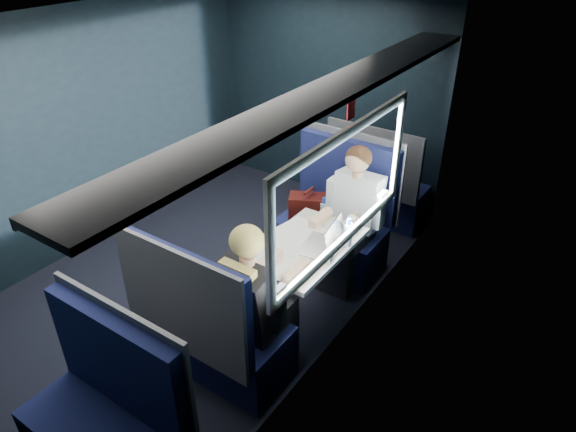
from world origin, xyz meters
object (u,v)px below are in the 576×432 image
Objects in this scene: seat_bay_far at (213,331)px; laptop at (327,242)px; table at (302,252)px; seat_row_front at (377,187)px; bottle_small at (348,234)px; woman at (254,297)px; cup at (351,222)px; man at (352,211)px; seat_bay_near at (334,223)px; seat_row_back at (108,424)px.

seat_bay_far reaches higher than laptop.
laptop is (0.20, 0.04, 0.15)m from table.
seat_row_front is 1.74m from bottle_small.
woman reaches higher than seat_bay_far.
man is at bearing 116.57° from cup.
bottle_small is at bearing -54.32° from seat_bay_near.
seat_row_front is at bearing 106.58° from bottle_small.
seat_row_front is (0.01, 0.93, -0.01)m from seat_bay_near.
seat_bay_near reaches higher than bottle_small.
man is 5.52× the size of bottle_small.
laptop reaches higher than bottle_small.
table is 0.86× the size of seat_row_front.
woman reaches higher than seat_bay_near.
woman is at bearing -80.57° from seat_bay_near.
bottle_small is (0.23, -0.52, 0.13)m from man.
woman is 1.15m from cup.
seat_row_front is at bearing 89.29° from seat_bay_near.
seat_bay_far is 1.07m from laptop.
woman is at bearing -84.30° from seat_row_front.
seat_row_front is at bearing 102.32° from laptop.
woman is at bearing -84.55° from table.
laptop is (0.38, 1.83, 0.40)m from seat_row_back.
table is 0.76× the size of man.
seat_bay_near is 0.69m from cup.
bottle_small is at bearing 56.88° from laptop.
woman reaches higher than seat_row_front.
laptop reaches higher than table.
laptop is at bearing -77.68° from seat_row_front.
seat_row_front is at bearing 102.83° from man.
seat_bay_near is 1.63m from woman.
laptop is at bearing 67.15° from seat_bay_far.
seat_bay_far is 3.24× the size of laptop.
seat_bay_far is (0.01, -1.74, -0.01)m from seat_bay_near.
seat_bay_near is 5.27× the size of bottle_small.
seat_row_back is 0.88× the size of woman.
bottle_small is 0.28m from cup.
table is at bearing -114.30° from cup.
seat_bay_near is 1.00m from laptop.
cup is at bearing 90.57° from laptop.
table is 0.93m from seat_bay_far.
woman is (0.25, 0.17, 0.31)m from seat_bay_far.
bottle_small reaches higher than table.
seat_row_front is 1.00× the size of seat_row_back.
seat_row_back is (0.00, -0.92, -0.00)m from seat_bay_far.
laptop is at bearing -78.53° from man.
seat_bay_near is 3.24× the size of laptop.
seat_bay_near is 0.93m from seat_row_front.
man is (0.25, -1.10, 0.31)m from seat_row_front.
bottle_small is (0.48, 1.98, 0.44)m from seat_row_back.
man is at bearing 90.00° from woman.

